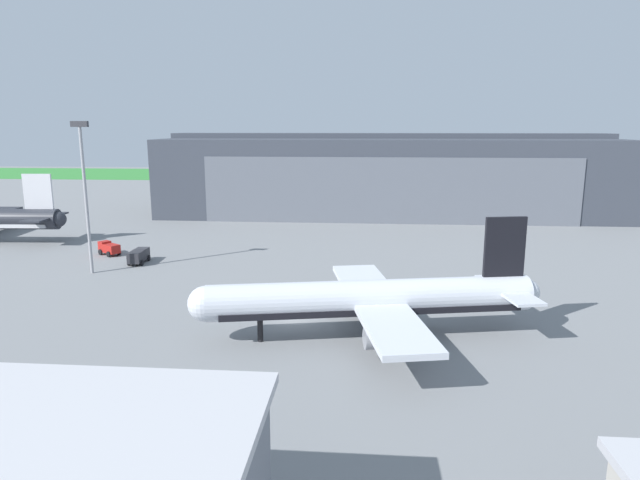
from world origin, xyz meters
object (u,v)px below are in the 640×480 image
object	(u,v)px
airliner_near_left	(371,299)
apron_light_mast	(85,187)
pushback_tractor	(109,248)
maintenance_hangar	(386,174)
ops_van	(139,256)

from	to	relation	value
airliner_near_left	apron_light_mast	world-z (taller)	apron_light_mast
pushback_tractor	airliner_near_left	bearing A→B (deg)	-37.34
maintenance_hangar	ops_van	xyz separation A→B (m)	(-39.99, -58.28, -7.89)
airliner_near_left	maintenance_hangar	bearing A→B (deg)	86.97
maintenance_hangar	pushback_tractor	bearing A→B (deg)	-131.44
airliner_near_left	ops_van	size ratio (longest dim) A/B	6.73
airliner_near_left	pushback_tractor	xyz separation A→B (m)	(-42.54, 32.45, -2.78)
maintenance_hangar	airliner_near_left	size ratio (longest dim) A/B	3.04
maintenance_hangar	ops_van	size ratio (longest dim) A/B	20.44
pushback_tractor	ops_van	world-z (taller)	pushback_tractor
ops_van	airliner_near_left	bearing A→B (deg)	-37.80
maintenance_hangar	pushback_tractor	size ratio (longest dim) A/B	24.50
pushback_tractor	ops_van	xyz separation A→B (m)	(7.09, -4.96, 0.05)
pushback_tractor	ops_van	size ratio (longest dim) A/B	0.83
apron_light_mast	maintenance_hangar	bearing A→B (deg)	55.46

